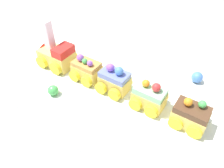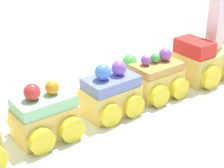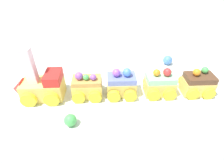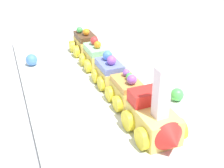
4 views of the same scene
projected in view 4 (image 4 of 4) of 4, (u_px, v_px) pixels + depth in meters
name	position (u px, v px, depth m)	size (l,w,h in m)	color
ground_plane	(113.00, 93.00, 0.69)	(10.00, 10.00, 0.00)	#B2B2B7
display_board	(113.00, 90.00, 0.69)	(0.74, 0.37, 0.01)	silver
cake_train_locomotive	(156.00, 121.00, 0.52)	(0.13, 0.08, 0.13)	#EACC66
cake_car_caramel	(127.00, 92.00, 0.62)	(0.08, 0.07, 0.07)	#EACC66
cake_car_blueberry	(111.00, 73.00, 0.69)	(0.08, 0.07, 0.08)	#EACC66
cake_car_mint	(96.00, 57.00, 0.77)	(0.08, 0.07, 0.07)	#EACC66
cake_car_chocolate	(84.00, 44.00, 0.85)	(0.08, 0.07, 0.07)	#EACC66
gumball_blue	(32.00, 60.00, 0.78)	(0.03, 0.03, 0.03)	#4C84E0
gumball_green	(177.00, 95.00, 0.63)	(0.03, 0.03, 0.03)	#4CBC56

